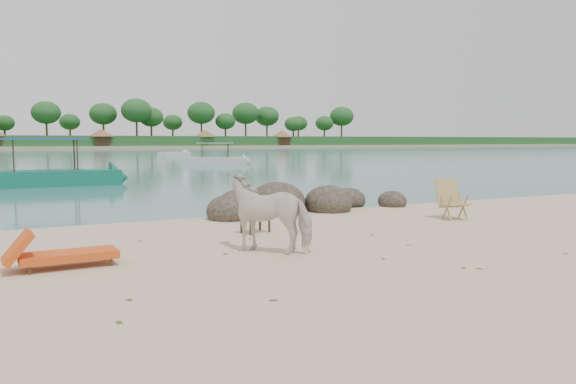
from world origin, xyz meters
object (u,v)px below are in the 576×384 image
object	(u,v)px
boulders	(293,204)
boat_near	(45,146)
lounge_chair	(69,252)
side_table	(255,222)
deck_chair	(455,200)
cow	(271,214)

from	to	relation	value
boulders	boat_near	xyz separation A→B (m)	(-5.51, 13.49, 1.53)
boulders	lounge_chair	distance (m)	7.84
side_table	boat_near	size ratio (longest dim) A/B	0.09
lounge_chair	boat_near	xyz separation A→B (m)	(0.82, 18.11, 1.48)
boulders	boat_near	size ratio (longest dim) A/B	0.89
boulders	deck_chair	bearing A→B (deg)	-49.26
side_table	boulders	bearing A→B (deg)	34.56
deck_chair	boat_near	world-z (taller)	boat_near
cow	side_table	size ratio (longest dim) A/B	2.57
lounge_chair	boat_near	distance (m)	18.19
side_table	deck_chair	world-z (taller)	deck_chair
boulders	side_table	bearing A→B (deg)	-129.56
side_table	deck_chair	distance (m)	5.31
deck_chair	boat_near	distance (m)	18.82
boulders	cow	bearing A→B (deg)	-121.46
side_table	boat_near	world-z (taller)	boat_near
boulders	side_table	distance (m)	3.82
boulders	deck_chair	size ratio (longest dim) A/B	6.33
boulders	lounge_chair	size ratio (longest dim) A/B	3.55
cow	boat_near	bearing A→B (deg)	-127.71
lounge_chair	deck_chair	xyz separation A→B (m)	(9.19, 1.30, 0.23)
lounge_chair	deck_chair	distance (m)	9.29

